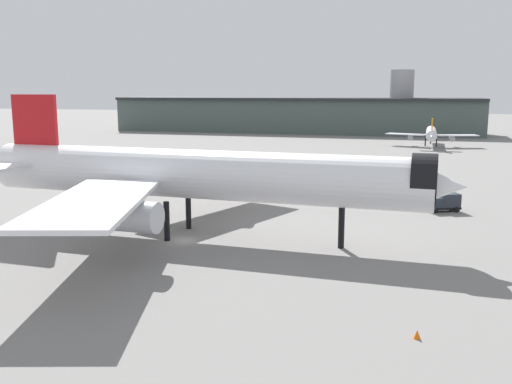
# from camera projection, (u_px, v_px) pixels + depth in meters

# --- Properties ---
(ground) EXTENTS (900.00, 900.00, 0.00)m
(ground) POSITION_uv_depth(u_px,v_px,m) (183.00, 240.00, 76.01)
(ground) COLOR slate
(airliner_near_gate) EXTENTS (69.89, 63.97, 19.33)m
(airliner_near_gate) POSITION_uv_depth(u_px,v_px,m) (195.00, 175.00, 76.95)
(airliner_near_gate) COLOR white
(airliner_near_gate) RESTS_ON ground
(airliner_far_taxiway) EXTENTS (32.35, 35.33, 10.55)m
(airliner_far_taxiway) POSITION_uv_depth(u_px,v_px,m) (431.00, 133.00, 203.28)
(airliner_far_taxiway) COLOR silver
(airliner_far_taxiway) RESTS_ON ground
(terminal_building) EXTENTS (172.29, 34.52, 28.94)m
(terminal_building) POSITION_uv_depth(u_px,v_px,m) (297.00, 114.00, 270.59)
(terminal_building) COLOR #475651
(terminal_building) RESTS_ON ground
(service_truck_front) EXTENTS (5.95, 4.45, 3.00)m
(service_truck_front) POSITION_uv_depth(u_px,v_px,m) (444.00, 202.00, 93.97)
(service_truck_front) COLOR black
(service_truck_front) RESTS_ON ground
(baggage_cart_trailing) EXTENTS (2.86, 2.72, 1.82)m
(baggage_cart_trailing) POSITION_uv_depth(u_px,v_px,m) (122.00, 186.00, 113.91)
(baggage_cart_trailing) COLOR black
(baggage_cart_trailing) RESTS_ON ground
(traffic_cone_near_nose) EXTENTS (0.60, 0.60, 0.75)m
(traffic_cone_near_nose) POSITION_uv_depth(u_px,v_px,m) (417.00, 334.00, 45.94)
(traffic_cone_near_nose) COLOR #F2600C
(traffic_cone_near_nose) RESTS_ON ground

